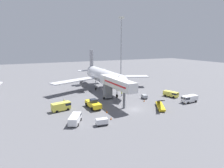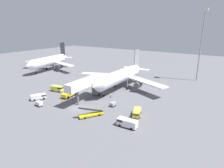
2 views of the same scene
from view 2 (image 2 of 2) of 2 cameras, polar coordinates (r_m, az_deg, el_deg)
ground_plane at (r=62.30m, az=-10.12°, el=-7.22°), size 300.00×300.00×0.00m
airplane_at_gate at (r=78.77m, az=2.61°, el=2.38°), size 40.84×36.30×15.05m
jet_bridge at (r=66.93m, az=-7.50°, el=0.10°), size 3.97×16.96×7.97m
pushback_tug at (r=72.48m, az=-12.68°, el=-2.82°), size 3.15×6.63×2.67m
belt_loader_truck at (r=56.31m, az=-6.26°, el=-8.89°), size 5.23×7.18×3.40m
service_van_near_center at (r=79.48m, az=-16.10°, el=-1.27°), size 5.24×2.91×2.26m
service_van_mid_right at (r=56.65m, az=7.46°, el=-8.45°), size 3.45×5.37×1.84m
service_van_near_left at (r=73.11m, az=-21.10°, el=-3.52°), size 4.12×5.47×1.88m
service_van_far_center at (r=50.61m, az=4.44°, el=-11.43°), size 5.44×2.46×2.13m
baggage_cart_rear_left at (r=62.67m, az=0.32°, el=-6.04°), size 1.46×2.09×1.35m
baggage_cart_far_left at (r=67.31m, az=-21.05°, el=-5.49°), size 2.77×1.64×1.53m
ground_crew_worker_foreground at (r=81.51m, az=-12.76°, el=-0.84°), size 0.46×0.46×1.73m
ground_crew_worker_midground at (r=70.04m, az=-0.50°, el=-3.37°), size 0.40×0.40×1.73m
safety_cone_alpha at (r=61.87m, az=-2.36°, el=-6.80°), size 0.43×0.43×0.66m
safety_cone_bravo at (r=68.20m, az=-14.58°, el=-5.02°), size 0.47×0.47×0.71m
safety_cone_charlie at (r=66.22m, az=-17.94°, el=-6.04°), size 0.39×0.39×0.60m
airplane_background at (r=118.30m, az=-18.31°, el=6.50°), size 35.58×33.71×15.37m
apron_light_mast at (r=97.88m, az=25.49°, el=13.44°), size 2.40×2.40×32.86m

